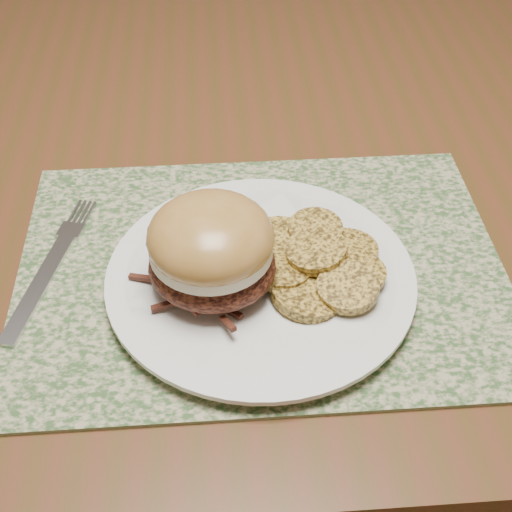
{
  "coord_description": "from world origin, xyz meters",
  "views": [
    {
      "loc": [
        -0.02,
        -0.68,
        1.22
      ],
      "look_at": [
        0.01,
        -0.23,
        0.79
      ],
      "focal_mm": 50.0,
      "sensor_mm": 36.0,
      "label": 1
    }
  ],
  "objects_px": {
    "dining_table": "(233,198)",
    "pork_sandwich": "(211,249)",
    "fork": "(51,265)",
    "dinner_plate": "(261,279)"
  },
  "relations": [
    {
      "from": "dining_table",
      "to": "pork_sandwich",
      "type": "height_order",
      "value": "pork_sandwich"
    },
    {
      "from": "pork_sandwich",
      "to": "fork",
      "type": "distance_m",
      "value": 0.17
    },
    {
      "from": "dining_table",
      "to": "fork",
      "type": "bearing_deg",
      "value": -132.31
    },
    {
      "from": "dinner_plate",
      "to": "dining_table",
      "type": "bearing_deg",
      "value": 93.8
    },
    {
      "from": "dining_table",
      "to": "dinner_plate",
      "type": "bearing_deg",
      "value": -86.2
    },
    {
      "from": "dinner_plate",
      "to": "pork_sandwich",
      "type": "distance_m",
      "value": 0.07
    },
    {
      "from": "pork_sandwich",
      "to": "fork",
      "type": "height_order",
      "value": "pork_sandwich"
    },
    {
      "from": "dining_table",
      "to": "dinner_plate",
      "type": "xyz_separation_m",
      "value": [
        0.02,
        -0.23,
        0.09
      ]
    },
    {
      "from": "fork",
      "to": "dinner_plate",
      "type": "bearing_deg",
      "value": 3.47
    },
    {
      "from": "dinner_plate",
      "to": "fork",
      "type": "distance_m",
      "value": 0.2
    }
  ]
}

